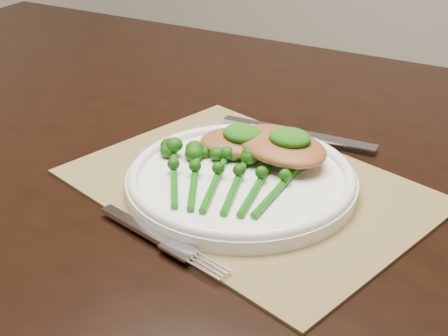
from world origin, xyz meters
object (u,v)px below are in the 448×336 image
at_px(placemat, 248,187).
at_px(chicken_fillet_left, 246,142).
at_px(dinner_plate, 241,178).
at_px(broccolini_bundle, 225,183).
at_px(dining_table, 215,336).

bearing_deg(placemat, chicken_fillet_left, 134.99).
bearing_deg(placemat, dinner_plate, -105.79).
height_order(placemat, dinner_plate, dinner_plate).
bearing_deg(chicken_fillet_left, dinner_plate, -93.45).
bearing_deg(placemat, broccolini_bundle, -86.98).
bearing_deg(dining_table, chicken_fillet_left, -33.27).
xyz_separation_m(dinner_plate, chicken_fillet_left, (-0.02, 0.06, 0.02)).
bearing_deg(dining_table, placemat, -44.37).
distance_m(placemat, broccolini_bundle, 0.05).
xyz_separation_m(placemat, broccolini_bundle, (-0.01, -0.04, 0.02)).
distance_m(dinner_plate, chicken_fillet_left, 0.07).
distance_m(dinner_plate, broccolini_bundle, 0.03).
bearing_deg(dinner_plate, broccolini_bundle, -99.32).
height_order(dinner_plate, broccolini_bundle, broccolini_bundle).
relative_size(placemat, dinner_plate, 1.49).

